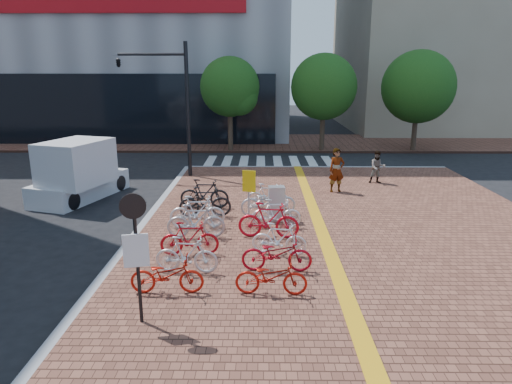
{
  "coord_description": "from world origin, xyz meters",
  "views": [
    {
      "loc": [
        0.04,
        -12.31,
        5.18
      ],
      "look_at": [
        -0.14,
        2.28,
        1.3
      ],
      "focal_mm": 32.0,
      "sensor_mm": 36.0,
      "label": 1
    }
  ],
  "objects_px": {
    "box_truck": "(78,171)",
    "bike_3": "(196,221)",
    "utility_box": "(276,203)",
    "traffic_light_pole": "(156,85)",
    "bike_5": "(205,202)",
    "bike_13": "(268,196)",
    "bike_11": "(276,213)",
    "pedestrian_b": "(378,167)",
    "bike_8": "(277,254)",
    "bike_1": "(187,255)",
    "bike_4": "(197,212)",
    "bike_0": "(167,275)",
    "bike_2": "(189,238)",
    "pedestrian_a": "(337,170)",
    "bike_7": "(271,277)",
    "bike_6": "(204,194)",
    "bike_12": "(268,201)",
    "notice_sign": "(136,243)",
    "yellow_sign": "(249,186)",
    "bike_9": "(279,239)",
    "bike_10": "(269,220)"
  },
  "relations": [
    {
      "from": "bike_1",
      "to": "bike_7",
      "type": "relative_size",
      "value": 0.98
    },
    {
      "from": "bike_0",
      "to": "bike_2",
      "type": "bearing_deg",
      "value": -6.2
    },
    {
      "from": "bike_8",
      "to": "bike_1",
      "type": "bearing_deg",
      "value": 95.3
    },
    {
      "from": "bike_1",
      "to": "bike_3",
      "type": "xyz_separation_m",
      "value": [
        -0.11,
        2.54,
        0.05
      ]
    },
    {
      "from": "bike_10",
      "to": "utility_box",
      "type": "bearing_deg",
      "value": -3.7
    },
    {
      "from": "bike_8",
      "to": "traffic_light_pole",
      "type": "bearing_deg",
      "value": 27.9
    },
    {
      "from": "bike_1",
      "to": "traffic_light_pole",
      "type": "relative_size",
      "value": 0.26
    },
    {
      "from": "bike_5",
      "to": "bike_1",
      "type": "bearing_deg",
      "value": 174.71
    },
    {
      "from": "traffic_light_pole",
      "to": "box_truck",
      "type": "relative_size",
      "value": 1.35
    },
    {
      "from": "bike_3",
      "to": "bike_5",
      "type": "xyz_separation_m",
      "value": [
        0.03,
        2.11,
        0.01
      ]
    },
    {
      "from": "bike_2",
      "to": "utility_box",
      "type": "bearing_deg",
      "value": -43.57
    },
    {
      "from": "bike_1",
      "to": "bike_8",
      "type": "relative_size",
      "value": 0.9
    },
    {
      "from": "bike_12",
      "to": "traffic_light_pole",
      "type": "height_order",
      "value": "traffic_light_pole"
    },
    {
      "from": "pedestrian_b",
      "to": "yellow_sign",
      "type": "distance_m",
      "value": 7.89
    },
    {
      "from": "bike_1",
      "to": "bike_9",
      "type": "bearing_deg",
      "value": -58.27
    },
    {
      "from": "bike_1",
      "to": "utility_box",
      "type": "distance_m",
      "value": 4.96
    },
    {
      "from": "yellow_sign",
      "to": "bike_2",
      "type": "bearing_deg",
      "value": -115.52
    },
    {
      "from": "bike_4",
      "to": "bike_5",
      "type": "distance_m",
      "value": 1.16
    },
    {
      "from": "bike_9",
      "to": "bike_4",
      "type": "bearing_deg",
      "value": 59.39
    },
    {
      "from": "bike_3",
      "to": "traffic_light_pole",
      "type": "relative_size",
      "value": 0.28
    },
    {
      "from": "bike_0",
      "to": "pedestrian_a",
      "type": "height_order",
      "value": "pedestrian_a"
    },
    {
      "from": "bike_5",
      "to": "bike_13",
      "type": "relative_size",
      "value": 1.18
    },
    {
      "from": "bike_7",
      "to": "bike_13",
      "type": "height_order",
      "value": "bike_13"
    },
    {
      "from": "bike_3",
      "to": "pedestrian_b",
      "type": "bearing_deg",
      "value": -48.28
    },
    {
      "from": "bike_5",
      "to": "bike_11",
      "type": "bearing_deg",
      "value": -121.03
    },
    {
      "from": "bike_7",
      "to": "bike_11",
      "type": "xyz_separation_m",
      "value": [
        0.26,
        4.66,
        0.06
      ]
    },
    {
      "from": "bike_1",
      "to": "bike_8",
      "type": "xyz_separation_m",
      "value": [
        2.31,
        0.13,
        -0.01
      ]
    },
    {
      "from": "bike_6",
      "to": "box_truck",
      "type": "bearing_deg",
      "value": 73.25
    },
    {
      "from": "box_truck",
      "to": "bike_3",
      "type": "bearing_deg",
      "value": -41.92
    },
    {
      "from": "bike_2",
      "to": "bike_9",
      "type": "bearing_deg",
      "value": -93.47
    },
    {
      "from": "bike_10",
      "to": "traffic_light_pole",
      "type": "bearing_deg",
      "value": 36.89
    },
    {
      "from": "bike_5",
      "to": "box_truck",
      "type": "distance_m",
      "value": 6.36
    },
    {
      "from": "bike_1",
      "to": "bike_11",
      "type": "height_order",
      "value": "bike_11"
    },
    {
      "from": "bike_8",
      "to": "traffic_light_pole",
      "type": "height_order",
      "value": "traffic_light_pole"
    },
    {
      "from": "bike_4",
      "to": "traffic_light_pole",
      "type": "bearing_deg",
      "value": 16.47
    },
    {
      "from": "bike_1",
      "to": "bike_5",
      "type": "relative_size",
      "value": 0.88
    },
    {
      "from": "bike_3",
      "to": "bike_11",
      "type": "relative_size",
      "value": 1.1
    },
    {
      "from": "utility_box",
      "to": "traffic_light_pole",
      "type": "distance_m",
      "value": 9.66
    },
    {
      "from": "bike_12",
      "to": "traffic_light_pole",
      "type": "bearing_deg",
      "value": 28.86
    },
    {
      "from": "bike_5",
      "to": "box_truck",
      "type": "relative_size",
      "value": 0.39
    },
    {
      "from": "bike_6",
      "to": "pedestrian_a",
      "type": "height_order",
      "value": "pedestrian_a"
    },
    {
      "from": "bike_5",
      "to": "bike_7",
      "type": "distance_m",
      "value": 6.21
    },
    {
      "from": "bike_4",
      "to": "notice_sign",
      "type": "xyz_separation_m",
      "value": [
        -0.37,
        -5.91,
        1.2
      ]
    },
    {
      "from": "notice_sign",
      "to": "yellow_sign",
      "type": "bearing_deg",
      "value": 73.5
    },
    {
      "from": "bike_4",
      "to": "bike_6",
      "type": "height_order",
      "value": "bike_6"
    },
    {
      "from": "pedestrian_a",
      "to": "bike_9",
      "type": "bearing_deg",
      "value": -124.02
    },
    {
      "from": "bike_7",
      "to": "bike_8",
      "type": "xyz_separation_m",
      "value": [
        0.17,
        1.28,
        0.04
      ]
    },
    {
      "from": "bike_8",
      "to": "bike_12",
      "type": "distance_m",
      "value": 4.72
    },
    {
      "from": "bike_11",
      "to": "pedestrian_b",
      "type": "distance_m",
      "value": 7.95
    },
    {
      "from": "bike_6",
      "to": "utility_box",
      "type": "distance_m",
      "value": 3.03
    }
  ]
}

